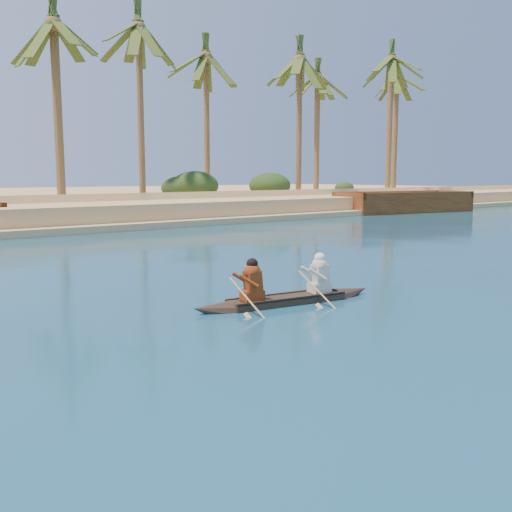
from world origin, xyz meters
TOP-DOWN VIEW (x-y plane):
  - ground at (0.00, 0.00)m, footprint 160.00×160.00m
  - canoe at (6.49, 4.33)m, footprint 4.62×1.43m
  - barge_right at (35.84, 22.72)m, footprint 11.90×5.82m

SIDE VIEW (x-z plane):
  - ground at x=0.00m, z-range 0.00..0.00m
  - canoe at x=6.49m, z-range -0.39..0.87m
  - barge_right at x=35.84m, z-range -0.28..1.61m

